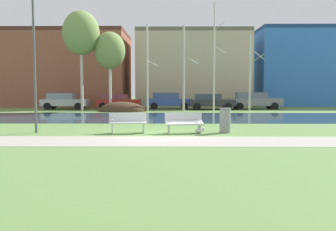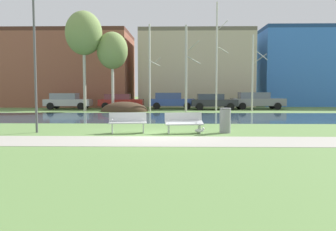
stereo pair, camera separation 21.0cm
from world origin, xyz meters
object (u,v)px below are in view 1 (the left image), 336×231
Objects in this scene: parked_hatch_third_blue at (168,101)px; parked_suv_fifth_grey at (254,100)px; seagull at (200,130)px; parked_wagon_fourth_dark at (210,101)px; bench_left at (128,122)px; streetlamp at (34,38)px; trash_bin at (225,120)px; parked_sedan_second_red at (118,101)px; bench_right at (184,122)px; parked_van_nearest_silver at (64,101)px.

parked_hatch_third_blue is 7.94m from parked_suv_fifth_grey.
parked_wagon_fourth_dark reaches higher than seagull.
parked_suv_fifth_grey is at bearing 70.59° from seagull.
bench_left is 18.16m from parked_wagon_fourth_dark.
parked_hatch_third_blue is at bearing 94.71° from seagull.
seagull is at bearing -97.57° from parked_wagon_fourth_dark.
seagull is at bearing -1.44° from streetlamp.
trash_bin is 0.17× the size of streetlamp.
parked_sedan_second_red is at bearing -179.84° from parked_suv_fifth_grey.
parked_suv_fifth_grey is (7.11, 18.17, 0.34)m from bench_right.
trash_bin is 18.77m from parked_suv_fifth_grey.
parked_wagon_fourth_dark is (13.39, -0.33, -0.02)m from parked_van_nearest_silver.
trash_bin is at bearing 5.66° from bench_right.
parked_suv_fifth_grey reaches higher than parked_hatch_third_blue.
seagull is at bearing -85.29° from parked_hatch_third_blue.
parked_suv_fifth_grey reaches higher than bench_right.
parked_sedan_second_red is 4.71m from parked_hatch_third_blue.
parked_van_nearest_silver is at bearing 120.47° from bench_right.
bench_left is at bearing -65.61° from parked_van_nearest_silver.
parked_suv_fifth_grey reaches higher than trash_bin.
parked_hatch_third_blue reaches higher than parked_van_nearest_silver.
parked_wagon_fourth_dark is (2.99, 17.34, 0.28)m from bench_right.
bench_left is 0.39× the size of parked_hatch_third_blue.
parked_van_nearest_silver is at bearing 178.58° from parked_wagon_fourth_dark.
bench_left is 0.27× the size of streetlamp.
parked_hatch_third_blue is 0.88× the size of parked_suv_fifth_grey.
streetlamp is 1.49× the size of parked_wagon_fourth_dark.
parked_sedan_second_red reaches higher than seagull.
parked_suv_fifth_grey is (7.94, 0.01, 0.03)m from parked_hatch_third_blue.
parked_wagon_fourth_dark is at bearing -12.04° from parked_hatch_third_blue.
parked_hatch_third_blue is (5.51, 18.08, -3.23)m from streetlamp.
seagull is at bearing -109.41° from parked_suv_fifth_grey.
parked_van_nearest_silver is (-4.06, 17.59, -3.25)m from streetlamp.
parked_van_nearest_silver reaches higher than trash_bin.
seagull is at bearing -1.76° from bench_left.
trash_bin is 0.25× the size of parked_van_nearest_silver.
bench_right is 20.51m from parked_van_nearest_silver.
trash_bin is 8.82m from streetlamp.
streetlamp reaches higher than parked_suv_fifth_grey.
trash_bin is (1.77, 0.18, 0.08)m from bench_right.
bench_left is 0.35× the size of parked_suv_fifth_grey.
trash_bin is 0.26× the size of parked_sedan_second_red.
parked_van_nearest_silver is at bearing -174.59° from parked_sedan_second_red.
bench_right is at bearing 0.00° from bench_left.
parked_van_nearest_silver is at bearing -177.11° from parked_hatch_third_blue.
parked_hatch_third_blue is (-2.60, 17.98, 0.24)m from trash_bin.
trash_bin is 1.20m from seagull.
parked_suv_fifth_grey is at bearing 62.42° from bench_left.
parked_sedan_second_red is at bearing 108.82° from seagull.
streetlamp is (-6.34, 0.08, 3.55)m from bench_right.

